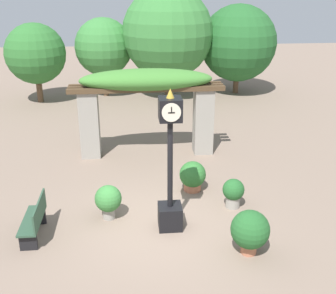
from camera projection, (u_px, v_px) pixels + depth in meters
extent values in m
plane|color=#7F6B5B|center=(157.00, 224.00, 10.16)|extent=(60.00, 60.00, 0.00)
cube|color=black|center=(170.00, 216.00, 9.96)|extent=(0.55, 0.55, 0.57)
cylinder|color=black|center=(170.00, 165.00, 9.47)|extent=(0.12, 0.12, 2.07)
cylinder|color=gold|center=(170.00, 121.00, 9.08)|extent=(0.20, 0.20, 0.04)
cube|color=black|center=(170.00, 109.00, 8.98)|extent=(0.49, 0.49, 0.49)
cylinder|color=beige|center=(171.00, 113.00, 8.74)|extent=(0.40, 0.02, 0.40)
cylinder|color=beige|center=(169.00, 106.00, 9.22)|extent=(0.40, 0.02, 0.40)
cube|color=black|center=(171.00, 113.00, 8.73)|extent=(0.14, 0.01, 0.02)
cube|color=black|center=(172.00, 110.00, 8.71)|extent=(0.02, 0.01, 0.13)
cone|color=gold|center=(170.00, 93.00, 8.85)|extent=(0.17, 0.17, 0.20)
cube|color=gray|center=(90.00, 124.00, 13.73)|extent=(0.62, 0.62, 2.22)
cube|color=gray|center=(203.00, 121.00, 14.06)|extent=(0.62, 0.62, 2.22)
cube|color=#4C3823|center=(147.00, 90.00, 13.17)|extent=(4.97, 0.14, 0.15)
cube|color=#4C3823|center=(146.00, 88.00, 13.46)|extent=(4.97, 0.14, 0.15)
cube|color=#4C3823|center=(146.00, 85.00, 13.74)|extent=(4.97, 0.14, 0.15)
ellipsoid|color=#427F33|center=(146.00, 80.00, 13.36)|extent=(4.26, 1.22, 0.70)
cylinder|color=gray|center=(109.00, 213.00, 10.39)|extent=(0.31, 0.31, 0.30)
sphere|color=#387A38|center=(108.00, 199.00, 10.24)|extent=(0.66, 0.66, 0.66)
cylinder|color=gray|center=(233.00, 202.00, 10.90)|extent=(0.36, 0.36, 0.29)
sphere|color=#235B28|center=(233.00, 190.00, 10.77)|extent=(0.56, 0.56, 0.56)
cylinder|color=#B26B4C|center=(192.00, 187.00, 11.79)|extent=(0.48, 0.48, 0.20)
sphere|color=#2D6B2D|center=(193.00, 174.00, 11.65)|extent=(0.74, 0.74, 0.74)
cylinder|color=#B26B4C|center=(249.00, 247.00, 9.07)|extent=(0.34, 0.34, 0.26)
sphere|color=#235B28|center=(250.00, 230.00, 8.90)|extent=(0.84, 0.84, 0.84)
cube|color=#2D4C38|center=(32.00, 220.00, 9.55)|extent=(0.42, 1.33, 0.05)
cube|color=#2D4C38|center=(39.00, 210.00, 9.47)|extent=(0.04, 1.33, 0.45)
cube|color=black|center=(38.00, 217.00, 10.12)|extent=(0.38, 0.08, 0.39)
cube|color=black|center=(28.00, 242.00, 9.14)|extent=(0.38, 0.08, 0.39)
cylinder|color=brown|center=(39.00, 88.00, 20.18)|extent=(0.28, 0.28, 1.33)
sphere|color=#2D6B2D|center=(35.00, 54.00, 19.57)|extent=(2.81, 2.81, 2.81)
cylinder|color=brown|center=(106.00, 81.00, 21.28)|extent=(0.28, 0.28, 1.46)
sphere|color=#387A38|center=(104.00, 47.00, 20.64)|extent=(2.82, 2.82, 2.82)
cylinder|color=brown|center=(168.00, 81.00, 21.14)|extent=(0.28, 0.28, 1.58)
sphere|color=#387A38|center=(168.00, 33.00, 20.28)|extent=(4.39, 4.39, 4.39)
cylinder|color=brown|center=(236.00, 81.00, 21.83)|extent=(0.28, 0.28, 1.21)
sphere|color=#235B28|center=(238.00, 43.00, 21.12)|extent=(3.81, 3.81, 3.81)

